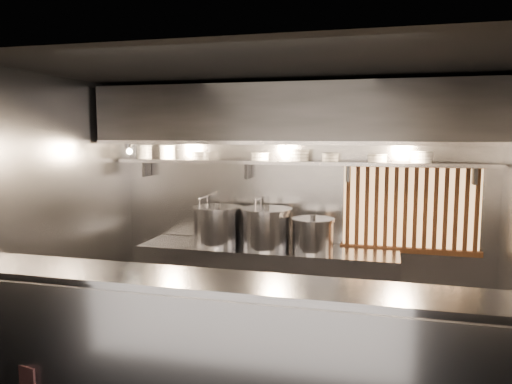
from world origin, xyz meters
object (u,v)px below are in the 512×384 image
at_px(heat_lamp, 128,146).
at_px(stock_pot_mid, 266,228).
at_px(stock_pot_left, 218,225).
at_px(stock_pot_right, 313,234).
at_px(pendant_bulb, 285,156).

height_order(heat_lamp, stock_pot_mid, heat_lamp).
bearing_deg(stock_pot_left, stock_pot_right, -3.84).
xyz_separation_m(heat_lamp, stock_pot_mid, (1.60, 0.28, -0.94)).
xyz_separation_m(stock_pot_mid, stock_pot_right, (0.55, -0.05, -0.04)).
xyz_separation_m(heat_lamp, stock_pot_left, (0.99, 0.31, -0.94)).
bearing_deg(stock_pot_mid, stock_pot_left, 177.13).
relative_size(stock_pot_left, stock_pot_mid, 1.11).
relative_size(stock_pot_mid, stock_pot_right, 1.09).
relative_size(pendant_bulb, stock_pot_left, 0.24).
xyz_separation_m(stock_pot_left, stock_pot_right, (1.16, -0.08, -0.04)).
height_order(pendant_bulb, stock_pot_right, pendant_bulb).
distance_m(stock_pot_left, stock_pot_right, 1.16).
xyz_separation_m(heat_lamp, pendant_bulb, (1.80, 0.35, -0.11)).
relative_size(heat_lamp, stock_pot_right, 0.54).
bearing_deg(heat_lamp, stock_pot_mid, 10.09).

